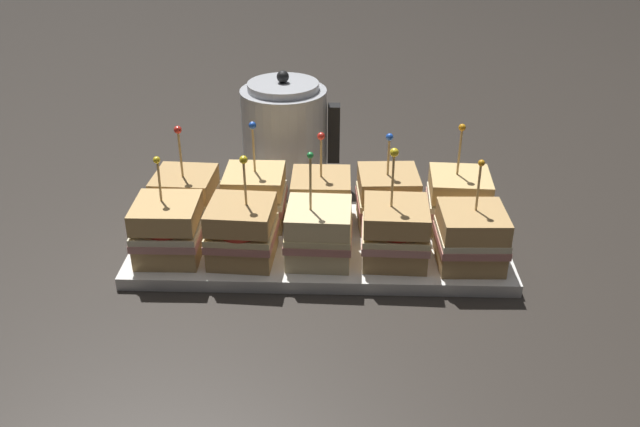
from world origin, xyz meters
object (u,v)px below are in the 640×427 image
sandwich_back_right (388,198)px  sandwich_back_far_right (458,201)px  sandwich_front_right (395,233)px  kettle_steel (285,135)px  sandwich_back_far_left (186,198)px  sandwich_back_center (322,200)px  sandwich_front_left (242,232)px  sandwich_back_left (255,197)px  serving_platter (320,245)px  sandwich_front_far_left (168,230)px  sandwich_front_far_right (471,237)px  sandwich_front_center (316,233)px

sandwich_back_right → sandwich_back_far_right: 0.10m
sandwich_front_right → kettle_steel: bearing=121.7°
sandwich_back_far_right → kettle_steel: bearing=146.7°
sandwich_back_far_left → sandwich_back_center: sandwich_back_far_left is taller
sandwich_front_left → sandwich_back_left: bearing=86.6°
serving_platter → sandwich_front_far_left: sandwich_front_far_left is taller
sandwich_front_left → kettle_steel: (0.04, 0.27, 0.03)m
sandwich_front_far_left → sandwich_back_left: size_ratio=0.91×
sandwich_front_far_right → sandwich_back_right: bearing=134.9°
sandwich_front_left → sandwich_front_far_right: 0.31m
sandwich_back_left → sandwich_back_right: (0.20, 0.00, -0.00)m
sandwich_front_right → sandwich_back_right: size_ratio=1.13×
serving_platter → sandwich_back_right: 0.12m
sandwich_front_far_right → sandwich_back_far_right: bearing=91.1°
sandwich_front_right → sandwich_back_far_right: (0.10, 0.10, -0.00)m
sandwich_back_center → kettle_steel: (-0.07, 0.18, 0.03)m
sandwich_back_right → serving_platter: bearing=-151.6°
sandwich_front_center → sandwich_front_far_right: sandwich_front_center is taller
sandwich_front_far_right → sandwich_back_right: sandwich_front_far_right is taller
sandwich_front_left → sandwich_front_center: sandwich_front_center is taller
serving_platter → sandwich_front_far_left: (-0.20, -0.05, 0.05)m
sandwich_front_far_left → kettle_steel: kettle_steel is taller
sandwich_front_center → sandwich_back_left: size_ratio=1.00×
sandwich_front_left → sandwich_back_far_left: sandwich_back_far_left is taller
sandwich_back_left → serving_platter: bearing=-27.6°
sandwich_back_far_left → sandwich_back_far_right: (0.40, 0.00, 0.00)m
sandwich_front_right → sandwich_back_center: sandwich_front_right is taller
sandwich_front_far_right → sandwich_back_center: (-0.20, 0.10, 0.00)m
sandwich_back_far_left → kettle_steel: bearing=52.6°
sandwich_back_left → sandwich_back_right: bearing=0.5°
sandwich_back_far_left → sandwich_back_far_right: size_ratio=0.98×
sandwich_front_right → sandwich_front_left: bearing=-179.0°
sandwich_back_far_left → sandwich_back_right: (0.30, 0.00, 0.00)m
sandwich_back_far_right → sandwich_front_center: bearing=-154.6°
serving_platter → sandwich_front_left: sandwich_front_left is taller
sandwich_back_left → sandwich_back_center: (0.10, -0.00, -0.00)m
sandwich_front_far_left → sandwich_front_right: 0.31m
sandwich_front_left → sandwich_front_right: bearing=1.0°
sandwich_back_far_right → sandwich_back_right: bearing=178.0°
sandwich_back_right → kettle_steel: 0.24m
sandwich_back_far_left → kettle_steel: size_ratio=0.78×
sandwich_front_left → sandwich_back_right: (0.20, 0.10, -0.00)m
sandwich_back_center → sandwich_front_center: bearing=-93.1°
sandwich_front_left → sandwich_back_far_right: sandwich_back_far_right is taller
sandwich_back_far_left → kettle_steel: (0.13, 0.18, 0.03)m
sandwich_front_left → serving_platter: bearing=26.1°
sandwich_front_far_left → sandwich_front_left: sandwich_front_left is taller
sandwich_front_far_right → sandwich_front_right: bearing=177.0°
sandwich_front_far_left → kettle_steel: (0.14, 0.27, 0.03)m
sandwich_front_left → sandwich_front_center: bearing=1.9°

